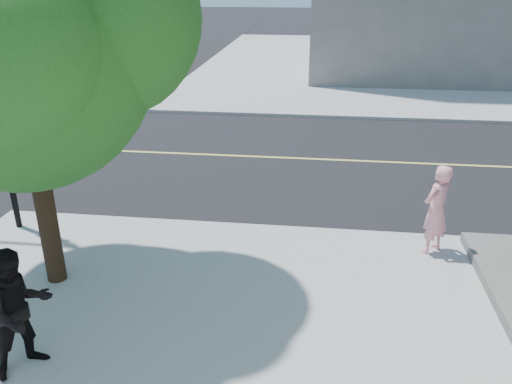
# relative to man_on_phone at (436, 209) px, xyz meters

# --- Properties ---
(ground) EXTENTS (140.00, 140.00, 0.00)m
(ground) POSITION_rel_man_on_phone_xyz_m (-7.75, 0.68, -0.97)
(ground) COLOR black
(ground) RESTS_ON ground
(road_ew) EXTENTS (140.00, 9.00, 0.01)m
(road_ew) POSITION_rel_man_on_phone_xyz_m (-7.75, 5.18, -0.96)
(road_ew) COLOR black
(road_ew) RESTS_ON ground
(sidewalk_ne) EXTENTS (29.00, 25.00, 0.12)m
(sidewalk_ne) POSITION_rel_man_on_phone_xyz_m (5.75, 22.18, -0.91)
(sidewalk_ne) COLOR #A9A9A9
(sidewalk_ne) RESTS_ON ground
(man_on_phone) EXTENTS (0.73, 0.72, 1.69)m
(man_on_phone) POSITION_rel_man_on_phone_xyz_m (0.00, 0.00, 0.00)
(man_on_phone) COLOR pink
(man_on_phone) RESTS_ON sidewalk_se
(pedestrian) EXTENTS (1.04, 1.07, 1.74)m
(pedestrian) POSITION_rel_man_on_phone_xyz_m (-5.79, -3.82, 0.02)
(pedestrian) COLOR black
(pedestrian) RESTS_ON sidewalk_se
(street_tree) EXTENTS (4.80, 4.36, 6.36)m
(street_tree) POSITION_rel_man_on_phone_xyz_m (-6.34, -1.76, 3.26)
(street_tree) COLOR black
(street_tree) RESTS_ON sidewalk_se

